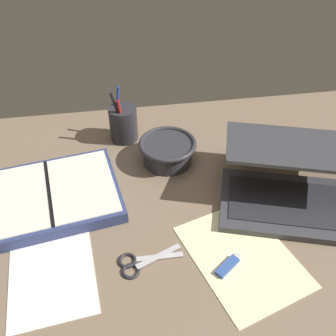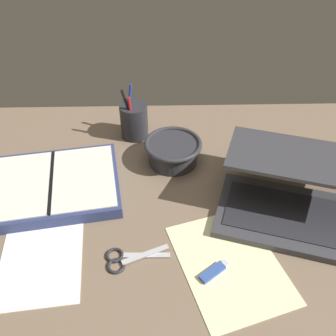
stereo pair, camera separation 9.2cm
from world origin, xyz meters
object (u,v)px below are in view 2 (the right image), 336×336
Objects in this scene: scissors at (123,259)px; planner at (53,185)px; laptop at (291,196)px; pen_cup at (134,120)px; bowl at (173,151)px.

planner is at bearing 120.68° from scissors.
pen_cup is (-38.14, 31.87, 0.44)cm from laptop.
laptop is 2.44× the size of pen_cup.
planner is 2.65× the size of scissors.
bowl is at bearing 10.26° from planner.
bowl reaches higher than scissors.
laptop is 41.19cm from scissors.
planner is at bearing -160.47° from bowl.
laptop reaches higher than scissors.
laptop is 2.85× the size of scissors.
pen_cup is 1.17× the size of scissors.
bowl is (-26.98, 19.24, -1.21)cm from laptop.
planner is (-19.78, -23.60, -3.62)cm from pen_cup.
scissors is at bearing -143.01° from laptop.
pen_cup is 31.00cm from planner.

